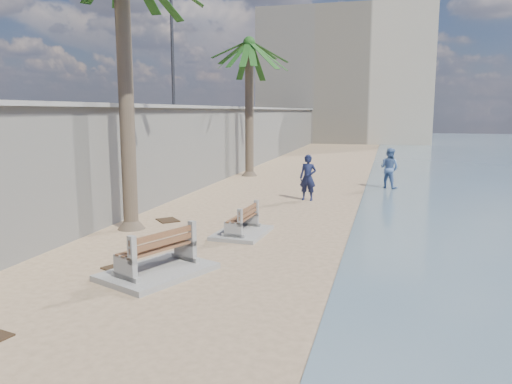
{
  "coord_description": "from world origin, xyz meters",
  "views": [
    {
      "loc": [
        2.95,
        -5.94,
        3.38
      ],
      "look_at": [
        -0.5,
        7.0,
        1.2
      ],
      "focal_mm": 35.0,
      "sensor_mm": 36.0,
      "label": 1
    }
  ],
  "objects_px": {
    "person_a": "(308,174)",
    "person_b": "(389,166)",
    "bench_far": "(242,222)",
    "bench_near": "(157,256)",
    "palm_back": "(249,44)"
  },
  "relations": [
    {
      "from": "bench_near",
      "to": "person_a",
      "type": "height_order",
      "value": "person_a"
    },
    {
      "from": "person_b",
      "to": "bench_near",
      "type": "bearing_deg",
      "value": 99.99
    },
    {
      "from": "person_b",
      "to": "bench_far",
      "type": "bearing_deg",
      "value": 97.2
    },
    {
      "from": "palm_back",
      "to": "person_b",
      "type": "relative_size",
      "value": 3.91
    },
    {
      "from": "bench_far",
      "to": "person_b",
      "type": "distance_m",
      "value": 10.51
    },
    {
      "from": "bench_far",
      "to": "person_a",
      "type": "height_order",
      "value": "person_a"
    },
    {
      "from": "person_a",
      "to": "person_b",
      "type": "height_order",
      "value": "person_a"
    },
    {
      "from": "bench_near",
      "to": "person_b",
      "type": "distance_m",
      "value": 14.26
    },
    {
      "from": "person_a",
      "to": "person_b",
      "type": "distance_m",
      "value": 4.95
    },
    {
      "from": "bench_far",
      "to": "person_a",
      "type": "xyz_separation_m",
      "value": [
        0.89,
        5.81,
        0.66
      ]
    },
    {
      "from": "bench_near",
      "to": "person_a",
      "type": "bearing_deg",
      "value": 80.29
    },
    {
      "from": "palm_back",
      "to": "person_b",
      "type": "height_order",
      "value": "palm_back"
    },
    {
      "from": "bench_near",
      "to": "person_b",
      "type": "xyz_separation_m",
      "value": [
        4.61,
        13.48,
        0.58
      ]
    },
    {
      "from": "person_a",
      "to": "person_b",
      "type": "xyz_separation_m",
      "value": [
        2.98,
        3.94,
        -0.02
      ]
    },
    {
      "from": "bench_near",
      "to": "person_b",
      "type": "relative_size",
      "value": 1.34
    }
  ]
}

